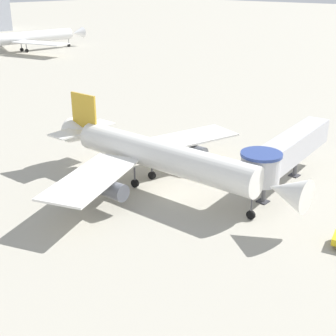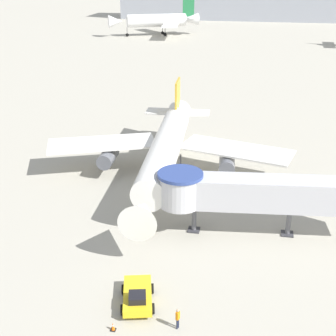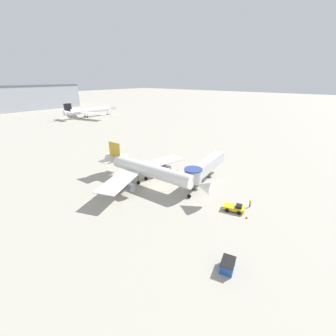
{
  "view_description": "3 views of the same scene",
  "coord_description": "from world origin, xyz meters",
  "px_view_note": "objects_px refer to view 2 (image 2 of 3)",
  "views": [
    {
      "loc": [
        -34.19,
        -29.93,
        21.54
      ],
      "look_at": [
        -4.91,
        -3.44,
        5.49
      ],
      "focal_mm": 50.0,
      "sensor_mm": 36.0,
      "label": 1
    },
    {
      "loc": [
        9.57,
        -45.3,
        22.81
      ],
      "look_at": [
        1.4,
        -3.11,
        3.98
      ],
      "focal_mm": 50.0,
      "sensor_mm": 36.0,
      "label": 2
    },
    {
      "loc": [
        -35.87,
        -32.86,
        24.66
      ],
      "look_at": [
        1.31,
        -2.62,
        5.31
      ],
      "focal_mm": 24.0,
      "sensor_mm": 36.0,
      "label": 3
    }
  ],
  "objects_px": {
    "traffic_cone_apron_front": "(113,327)",
    "background_jet_green_tail": "(158,20)",
    "ground_crew_marshaller": "(178,317)",
    "main_airplane": "(166,149)",
    "jet_bridge": "(246,192)",
    "pushback_tug_yellow": "(138,296)",
    "traffic_cone_starboard_wing": "(267,186)"
  },
  "relations": [
    {
      "from": "main_airplane",
      "to": "traffic_cone_starboard_wing",
      "type": "xyz_separation_m",
      "value": [
        11.38,
        -0.48,
        -3.41
      ]
    },
    {
      "from": "jet_bridge",
      "to": "traffic_cone_apron_front",
      "type": "xyz_separation_m",
      "value": [
        -8.11,
        -14.37,
        -3.86
      ]
    },
    {
      "from": "traffic_cone_starboard_wing",
      "to": "background_jet_green_tail",
      "type": "bearing_deg",
      "value": 107.71
    },
    {
      "from": "main_airplane",
      "to": "pushback_tug_yellow",
      "type": "relative_size",
      "value": 7.01
    },
    {
      "from": "main_airplane",
      "to": "traffic_cone_starboard_wing",
      "type": "bearing_deg",
      "value": -5.9
    },
    {
      "from": "ground_crew_marshaller",
      "to": "jet_bridge",
      "type": "bearing_deg",
      "value": -175.31
    },
    {
      "from": "traffic_cone_apron_front",
      "to": "ground_crew_marshaller",
      "type": "distance_m",
      "value": 4.43
    },
    {
      "from": "traffic_cone_apron_front",
      "to": "background_jet_green_tail",
      "type": "xyz_separation_m",
      "value": [
        -26.57,
        139.07,
        4.75
      ]
    },
    {
      "from": "ground_crew_marshaller",
      "to": "background_jet_green_tail",
      "type": "distance_m",
      "value": 141.52
    },
    {
      "from": "main_airplane",
      "to": "background_jet_green_tail",
      "type": "height_order",
      "value": "background_jet_green_tail"
    },
    {
      "from": "traffic_cone_starboard_wing",
      "to": "traffic_cone_apron_front",
      "type": "height_order",
      "value": "traffic_cone_starboard_wing"
    },
    {
      "from": "main_airplane",
      "to": "jet_bridge",
      "type": "distance_m",
      "value": 13.72
    },
    {
      "from": "jet_bridge",
      "to": "main_airplane",
      "type": "bearing_deg",
      "value": 126.31
    },
    {
      "from": "traffic_cone_starboard_wing",
      "to": "traffic_cone_apron_front",
      "type": "distance_m",
      "value": 26.05
    },
    {
      "from": "traffic_cone_apron_front",
      "to": "traffic_cone_starboard_wing",
      "type": "bearing_deg",
      "value": 66.96
    },
    {
      "from": "ground_crew_marshaller",
      "to": "background_jet_green_tail",
      "type": "bearing_deg",
      "value": -146.65
    },
    {
      "from": "traffic_cone_starboard_wing",
      "to": "traffic_cone_apron_front",
      "type": "bearing_deg",
      "value": -113.04
    },
    {
      "from": "traffic_cone_apron_front",
      "to": "background_jet_green_tail",
      "type": "height_order",
      "value": "background_jet_green_tail"
    },
    {
      "from": "jet_bridge",
      "to": "pushback_tug_yellow",
      "type": "bearing_deg",
      "value": -128.23
    },
    {
      "from": "jet_bridge",
      "to": "traffic_cone_starboard_wing",
      "type": "relative_size",
      "value": 23.56
    },
    {
      "from": "pushback_tug_yellow",
      "to": "traffic_cone_starboard_wing",
      "type": "height_order",
      "value": "pushback_tug_yellow"
    },
    {
      "from": "traffic_cone_starboard_wing",
      "to": "main_airplane",
      "type": "bearing_deg",
      "value": 177.56
    },
    {
      "from": "pushback_tug_yellow",
      "to": "traffic_cone_apron_front",
      "type": "xyz_separation_m",
      "value": [
        -0.98,
        -2.9,
        -0.41
      ]
    },
    {
      "from": "jet_bridge",
      "to": "traffic_cone_apron_front",
      "type": "relative_size",
      "value": 30.18
    },
    {
      "from": "main_airplane",
      "to": "jet_bridge",
      "type": "xyz_separation_m",
      "value": [
        9.3,
        -10.09,
        0.37
      ]
    },
    {
      "from": "main_airplane",
      "to": "pushback_tug_yellow",
      "type": "bearing_deg",
      "value": -87.73
    },
    {
      "from": "jet_bridge",
      "to": "traffic_cone_starboard_wing",
      "type": "xyz_separation_m",
      "value": [
        2.08,
        9.61,
        -3.77
      ]
    },
    {
      "from": "pushback_tug_yellow",
      "to": "background_jet_green_tail",
      "type": "relative_size",
      "value": 0.15
    },
    {
      "from": "main_airplane",
      "to": "traffic_cone_starboard_wing",
      "type": "relative_size",
      "value": 39.54
    },
    {
      "from": "pushback_tug_yellow",
      "to": "traffic_cone_starboard_wing",
      "type": "distance_m",
      "value": 23.0
    },
    {
      "from": "jet_bridge",
      "to": "background_jet_green_tail",
      "type": "bearing_deg",
      "value": 99.2
    },
    {
      "from": "jet_bridge",
      "to": "ground_crew_marshaller",
      "type": "height_order",
      "value": "jet_bridge"
    }
  ]
}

